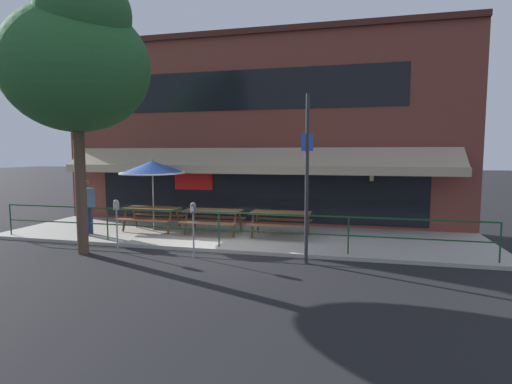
# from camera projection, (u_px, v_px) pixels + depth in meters

# --- Properties ---
(ground_plane) EXTENTS (120.00, 120.00, 0.00)m
(ground_plane) POSITION_uv_depth(u_px,v_px,m) (215.00, 253.00, 10.66)
(ground_plane) COLOR black
(patio_deck) EXTENTS (15.00, 4.00, 0.10)m
(patio_deck) POSITION_uv_depth(u_px,v_px,m) (237.00, 236.00, 12.59)
(patio_deck) COLOR #ADA89E
(patio_deck) RESTS_ON ground
(restaurant_building) EXTENTS (15.00, 1.60, 6.98)m
(restaurant_building) POSITION_uv_depth(u_px,v_px,m) (254.00, 131.00, 14.41)
(restaurant_building) COLOR brown
(restaurant_building) RESTS_ON ground
(patio_railing) EXTENTS (13.84, 0.04, 0.97)m
(patio_railing) POSITION_uv_depth(u_px,v_px,m) (219.00, 221.00, 10.87)
(patio_railing) COLOR #194723
(patio_railing) RESTS_ON patio_deck
(picnic_table_left) EXTENTS (1.80, 1.42, 0.76)m
(picnic_table_left) POSITION_uv_depth(u_px,v_px,m) (151.00, 212.00, 13.15)
(picnic_table_left) COLOR brown
(picnic_table_left) RESTS_ON patio_deck
(picnic_table_centre) EXTENTS (1.80, 1.42, 0.76)m
(picnic_table_centre) POSITION_uv_depth(u_px,v_px,m) (213.00, 215.00, 12.64)
(picnic_table_centre) COLOR brown
(picnic_table_centre) RESTS_ON patio_deck
(picnic_table_right) EXTENTS (1.80, 1.42, 0.76)m
(picnic_table_right) POSITION_uv_depth(u_px,v_px,m) (281.00, 217.00, 12.17)
(picnic_table_right) COLOR brown
(picnic_table_right) RESTS_ON patio_deck
(patio_umbrella_left) EXTENTS (2.14, 2.14, 2.38)m
(patio_umbrella_left) POSITION_uv_depth(u_px,v_px,m) (152.00, 168.00, 13.15)
(patio_umbrella_left) COLOR #B7B2A8
(patio_umbrella_left) RESTS_ON patio_deck
(pedestrian_walking) EXTENTS (0.25, 0.62, 1.71)m
(pedestrian_walking) POSITION_uv_depth(u_px,v_px,m) (88.00, 204.00, 12.49)
(pedestrian_walking) COLOR navy
(pedestrian_walking) RESTS_ON patio_deck
(parking_meter_near) EXTENTS (0.15, 0.16, 1.42)m
(parking_meter_near) POSITION_uv_depth(u_px,v_px,m) (116.00, 210.00, 10.64)
(parking_meter_near) COLOR gray
(parking_meter_near) RESTS_ON ground
(parking_meter_far) EXTENTS (0.15, 0.16, 1.42)m
(parking_meter_far) POSITION_uv_depth(u_px,v_px,m) (193.00, 213.00, 10.03)
(parking_meter_far) COLOR gray
(parking_meter_far) RESTS_ON ground
(street_sign_pole) EXTENTS (0.28, 0.09, 4.03)m
(street_sign_pole) POSITION_uv_depth(u_px,v_px,m) (307.00, 178.00, 9.44)
(street_sign_pole) COLOR #2D2D33
(street_sign_pole) RESTS_ON ground
(street_tree_curbside) EXTENTS (3.81, 3.43, 7.00)m
(street_tree_curbside) POSITION_uv_depth(u_px,v_px,m) (77.00, 59.00, 10.01)
(street_tree_curbside) COLOR brown
(street_tree_curbside) RESTS_ON ground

